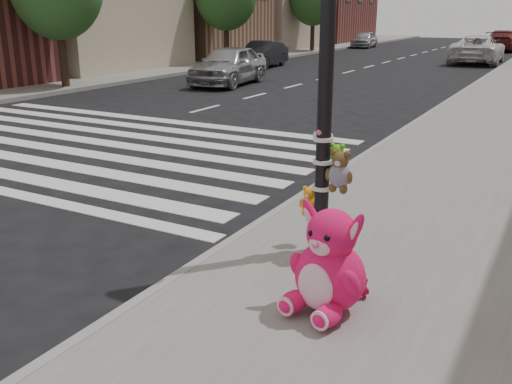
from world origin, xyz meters
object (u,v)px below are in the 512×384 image
Objects in this scene: signal_pole at (328,108)px; car_white_near at (478,49)px; car_silver_far at (229,65)px; car_dark_far at (263,54)px; pink_bunny at (328,268)px; red_teddy at (362,288)px.

signal_pole is 0.75× the size of car_white_near.
car_dark_far is (-2.20, 6.81, -0.10)m from car_silver_far.
car_silver_far reaches higher than car_dark_far.
signal_pole is 3.89× the size of pink_bunny.
car_silver_far reaches higher than car_white_near.
pink_bunny reaches higher than red_teddy.
car_dark_far is at bearing 100.81° from car_silver_far.
pink_bunny is 0.26× the size of car_dark_far.
red_teddy is (0.21, 0.37, -0.31)m from pink_bunny.
car_white_near is at bearing 90.56° from red_teddy.
pink_bunny is at bearing 93.91° from car_white_near.
signal_pole is at bearing 125.40° from red_teddy.
car_dark_far is at bearing 120.10° from signal_pole.
signal_pole reaches higher than car_dark_far.
pink_bunny is 24.71m from car_dark_far.
signal_pole is 1.92m from red_teddy.
car_dark_far reaches higher than red_teddy.
signal_pole reaches higher than car_silver_far.
signal_pole is 1.82m from pink_bunny.
signal_pole is 27.89m from car_white_near.
pink_bunny is at bearing -125.26° from red_teddy.
pink_bunny is 0.53m from red_teddy.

